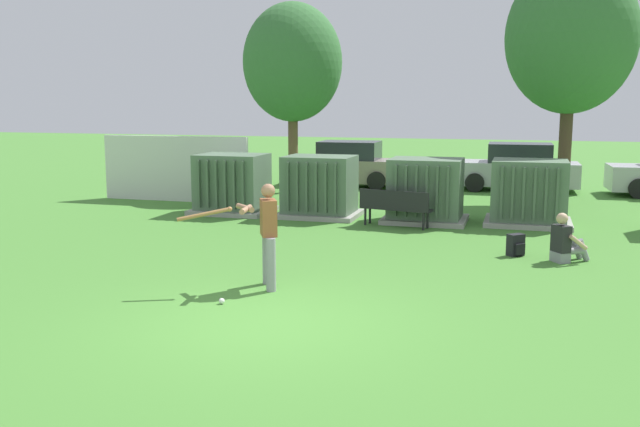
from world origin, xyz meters
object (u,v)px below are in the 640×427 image
Objects in this scene: sports_ball at (222,301)px; parked_car_leftmost at (210,162)px; transformer_east at (529,193)px; parked_car_right_of_center at (516,168)px; park_bench at (395,206)px; seated_spectator at (565,243)px; backpack at (516,245)px; batter at (265,230)px; transformer_west at (232,184)px; transformer_mid_west at (320,187)px; parked_car_left_of_center at (346,165)px; transformer_mid_east at (426,191)px.

parked_car_leftmost is (-7.23, 15.06, 0.71)m from sports_ball.
parked_car_right_of_center is at bearing 93.46° from transformer_east.
park_bench is 1.91× the size of seated_spectator.
seated_spectator is 2.19× the size of backpack.
batter is 15.88m from parked_car_leftmost.
sports_ball is 6.40m from backpack.
transformer_west is 1.00× the size of transformer_mid_west.
batter is 5.45m from backpack.
parked_car_left_of_center reaches higher than sports_ball.
parked_car_leftmost is 1.00× the size of parked_car_right_of_center.
transformer_mid_west is at bearing 179.00° from transformer_mid_east.
transformer_mid_east is 11.45m from parked_car_leftmost.
backpack is (2.91, -2.48, -0.32)m from park_bench.
seated_spectator is 16.30m from parked_car_leftmost.
parked_car_left_of_center is (5.40, -0.04, 0.00)m from parked_car_leftmost.
transformer_west is at bearing -179.67° from transformer_mid_east.
parked_car_left_of_center is at bearing 119.28° from transformer_mid_east.
parked_car_leftmost is at bearing 115.66° from sports_ball.
batter reaches higher than transformer_mid_west.
parked_car_leftmost is at bearing 133.26° from transformer_mid_west.
backpack is at bearing -24.35° from transformer_west.
parked_car_right_of_center is (7.43, 7.29, -0.04)m from transformer_west.
transformer_west reaches higher than seated_spectator.
parked_car_leftmost and parked_car_right_of_center have the same top height.
seated_spectator is 12.65m from parked_car_left_of_center.
parked_car_left_of_center is (-0.96, 6.72, -0.04)m from transformer_mid_west.
transformer_mid_west is at bearing 99.28° from batter.
park_bench is 4.19× the size of backpack.
sports_ball is 16.72m from parked_car_leftmost.
sports_ball is (-1.36, -7.25, -0.49)m from park_bench.
transformer_mid_east reaches higher than seated_spectator.
parked_car_left_of_center is at bearing 134.35° from transformer_east.
transformer_mid_east is 4.21m from backpack.
transformer_mid_east is at bearing 58.76° from park_bench.
transformer_west reaches higher than park_bench.
transformer_mid_west is at bearing -81.85° from parked_car_left_of_center.
transformer_west and parked_car_leftmost have the same top height.
seated_spectator is at bearing -40.41° from parked_car_leftmost.
parked_car_leftmost and parked_car_left_of_center have the same top height.
transformer_east and parked_car_leftmost have the same top height.
backpack is (4.27, 4.77, 0.17)m from sports_ball.
park_bench is 1.06× the size of batter.
transformer_mid_west reaches higher than backpack.
parked_car_leftmost is (-11.73, 6.51, -0.04)m from transformer_east.
sports_ball is 0.09× the size of seated_spectator.
seated_spectator reaches higher than sports_ball.
parked_car_right_of_center is at bearing 4.78° from parked_car_left_of_center.
parked_car_right_of_center is (11.31, 0.45, 0.00)m from parked_car_leftmost.
transformer_east is at bearing 62.26° from sports_ball.
backpack is 0.10× the size of parked_car_left_of_center.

